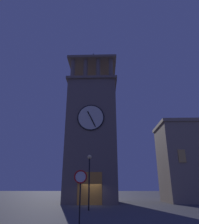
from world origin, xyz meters
TOP-DOWN VIEW (x-y plane):
  - ground_plane at (0.00, 0.00)m, footprint 200.00×200.00m
  - clocktower at (0.25, -4.97)m, footprint 7.96×8.88m
  - street_lamp at (-0.13, 5.40)m, footprint 0.44×0.44m
  - no_horn_sign at (-0.33, 14.66)m, footprint 0.78×0.14m

SIDE VIEW (x-z plane):
  - ground_plane at x=0.00m, z-range 0.00..0.00m
  - no_horn_sign at x=-0.33m, z-range 0.89..3.98m
  - street_lamp at x=-0.13m, z-range 1.03..6.37m
  - clocktower at x=0.25m, z-range -3.17..22.48m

